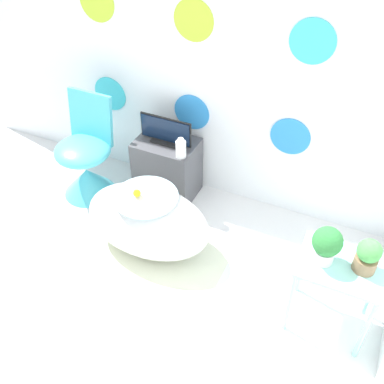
# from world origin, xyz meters

# --- Properties ---
(ground_plane) EXTENTS (12.00, 12.00, 0.00)m
(ground_plane) POSITION_xyz_m (0.00, 0.00, 0.00)
(ground_plane) COLOR white
(wall_back_dotted) EXTENTS (4.57, 0.05, 2.60)m
(wall_back_dotted) POSITION_xyz_m (-0.00, 1.85, 1.30)
(wall_back_dotted) COLOR white
(wall_back_dotted) RESTS_ON ground_plane
(rug) EXTENTS (1.26, 0.87, 0.01)m
(rug) POSITION_xyz_m (0.01, 0.88, 0.00)
(rug) COLOR silver
(rug) RESTS_ON ground_plane
(bathtub) EXTENTS (0.99, 0.58, 0.53)m
(bathtub) POSITION_xyz_m (-0.00, 0.98, 0.26)
(bathtub) COLOR white
(bathtub) RESTS_ON ground_plane
(rubber_duck) EXTENTS (0.06, 0.06, 0.07)m
(rubber_duck) POSITION_xyz_m (-0.05, 0.94, 0.56)
(rubber_duck) COLOR yellow
(rubber_duck) RESTS_ON bathtub
(chair) EXTENTS (0.48, 0.48, 0.90)m
(chair) POSITION_xyz_m (-0.80, 1.33, 0.29)
(chair) COLOR #4CC6DB
(chair) RESTS_ON ground_plane
(tv_cabinet) EXTENTS (0.51, 0.37, 0.54)m
(tv_cabinet) POSITION_xyz_m (-0.16, 1.62, 0.27)
(tv_cabinet) COLOR #4C4C51
(tv_cabinet) RESTS_ON ground_plane
(tv) EXTENTS (0.45, 0.12, 0.23)m
(tv) POSITION_xyz_m (-0.16, 1.62, 0.64)
(tv) COLOR black
(tv) RESTS_ON tv_cabinet
(vase) EXTENTS (0.08, 0.08, 0.17)m
(vase) POSITION_xyz_m (0.04, 1.49, 0.61)
(vase) COLOR white
(vase) RESTS_ON tv_cabinet
(side_table) EXTENTS (0.52, 0.40, 0.58)m
(side_table) POSITION_xyz_m (1.41, 0.86, 0.48)
(side_table) COLOR #99E0D8
(side_table) RESTS_ON ground_plane
(potted_plant_left) EXTENTS (0.18, 0.18, 0.26)m
(potted_plant_left) POSITION_xyz_m (1.30, 0.84, 0.72)
(potted_plant_left) COLOR white
(potted_plant_left) RESTS_ON side_table
(potted_plant_right) EXTENTS (0.14, 0.14, 0.23)m
(potted_plant_right) POSITION_xyz_m (1.53, 0.88, 0.70)
(potted_plant_right) COLOR #8C6B4C
(potted_plant_right) RESTS_ON side_table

